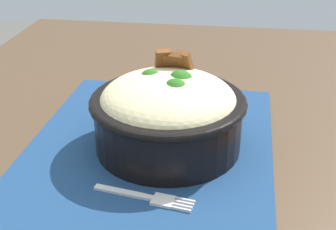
# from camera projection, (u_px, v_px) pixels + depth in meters

# --- Properties ---
(table) EXTENTS (1.32, 0.84, 0.70)m
(table) POSITION_uv_depth(u_px,v_px,m) (146.00, 201.00, 0.67)
(table) COLOR #4C3826
(table) RESTS_ON ground_plane
(placemat) EXTENTS (0.47, 0.36, 0.00)m
(placemat) POSITION_uv_depth(u_px,v_px,m) (150.00, 152.00, 0.66)
(placemat) COLOR navy
(placemat) RESTS_ON table
(bowl) EXTENTS (0.21, 0.21, 0.13)m
(bowl) POSITION_uv_depth(u_px,v_px,m) (168.00, 111.00, 0.64)
(bowl) COLOR black
(bowl) RESTS_ON placemat
(fork) EXTENTS (0.04, 0.13, 0.00)m
(fork) POSITION_uv_depth(u_px,v_px,m) (148.00, 197.00, 0.56)
(fork) COLOR silver
(fork) RESTS_ON placemat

